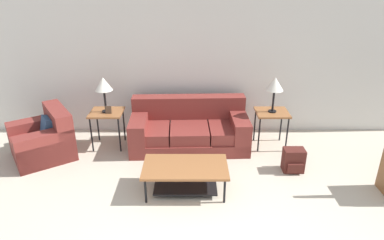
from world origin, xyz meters
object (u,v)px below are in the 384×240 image
object	(u,v)px
couch	(189,130)
armchair	(45,140)
coffee_table	(186,172)
side_table_right	(272,115)
side_table_left	(107,115)
table_lamp_right	(275,85)
backpack	(294,160)
table_lamp_left	(104,85)

from	to	relation	value
couch	armchair	bearing A→B (deg)	-170.94
couch	coffee_table	bearing A→B (deg)	-91.78
coffee_table	side_table_right	size ratio (longest dim) A/B	1.79
side_table_left	couch	bearing A→B (deg)	0.85
couch	table_lamp_right	bearing A→B (deg)	-0.85
side_table_right	backpack	size ratio (longest dim) A/B	1.75
couch	side_table_left	bearing A→B (deg)	-179.15
couch	table_lamp_left	bearing A→B (deg)	-179.15
armchair	table_lamp_left	world-z (taller)	table_lamp_left
backpack	side_table_right	bearing A→B (deg)	102.82
couch	table_lamp_left	xyz separation A→B (m)	(-1.42, -0.02, 0.84)
couch	table_lamp_left	size ratio (longest dim) A/B	3.37
table_lamp_left	backpack	distance (m)	3.29
side_table_left	table_lamp_right	size ratio (longest dim) A/B	1.07
armchair	backpack	distance (m)	4.05
coffee_table	table_lamp_left	xyz separation A→B (m)	(-1.38, 1.37, 0.83)
armchair	table_lamp_left	size ratio (longest dim) A/B	2.08
armchair	table_lamp_left	bearing A→B (deg)	20.22
table_lamp_right	backpack	xyz separation A→B (m)	(0.19, -0.84, -0.95)
table_lamp_right	backpack	distance (m)	1.28
table_lamp_right	table_lamp_left	bearing A→B (deg)	180.00
side_table_left	table_lamp_left	world-z (taller)	table_lamp_left
couch	backpack	distance (m)	1.83
couch	coffee_table	world-z (taller)	couch
side_table_right	armchair	bearing A→B (deg)	-174.60
backpack	couch	bearing A→B (deg)	151.90
table_lamp_left	side_table_right	bearing A→B (deg)	0.00
side_table_left	coffee_table	bearing A→B (deg)	-44.83
table_lamp_left	couch	bearing A→B (deg)	0.85
table_lamp_right	side_table_right	bearing A→B (deg)	0.00
armchair	table_lamp_right	world-z (taller)	table_lamp_right
table_lamp_right	backpack	world-z (taller)	table_lamp_right
coffee_table	table_lamp_right	bearing A→B (deg)	43.02
coffee_table	side_table_right	distance (m)	2.03
couch	side_table_left	xyz separation A→B (m)	(-1.42, -0.02, 0.29)
armchair	table_lamp_left	distance (m)	1.34
coffee_table	table_lamp_left	world-z (taller)	table_lamp_left
coffee_table	side_table_left	bearing A→B (deg)	135.17
coffee_table	table_lamp_right	size ratio (longest dim) A/B	1.93
armchair	side_table_right	size ratio (longest dim) A/B	1.94
coffee_table	side_table_left	world-z (taller)	side_table_left
armchair	side_table_right	distance (m)	3.85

